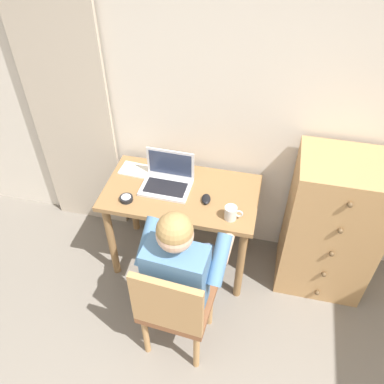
% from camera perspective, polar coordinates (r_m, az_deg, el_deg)
% --- Properties ---
extents(wall_back, '(4.80, 0.05, 2.50)m').
position_cam_1_polar(wall_back, '(2.72, 9.37, 11.70)').
color(wall_back, beige).
rests_on(wall_back, ground_plane).
extents(curtain_panel, '(0.63, 0.03, 2.24)m').
position_cam_1_polar(curtain_panel, '(3.08, -17.06, 11.51)').
color(curtain_panel, '#BCAD99').
rests_on(curtain_panel, ground_plane).
extents(desk, '(1.07, 0.59, 0.75)m').
position_cam_1_polar(desk, '(2.87, -1.50, -1.67)').
color(desk, olive).
rests_on(desk, ground_plane).
extents(dresser, '(0.61, 0.50, 1.12)m').
position_cam_1_polar(dresser, '(2.96, 19.06, -4.64)').
color(dresser, tan).
rests_on(dresser, ground_plane).
extents(chair, '(0.45, 0.43, 0.87)m').
position_cam_1_polar(chair, '(2.51, -2.56, -15.83)').
color(chair, brown).
rests_on(chair, ground_plane).
extents(person_seated, '(0.55, 0.60, 1.19)m').
position_cam_1_polar(person_seated, '(2.46, -1.31, -10.15)').
color(person_seated, '#6B84AD').
rests_on(person_seated, ground_plane).
extents(laptop, '(0.35, 0.26, 0.24)m').
position_cam_1_polar(laptop, '(2.81, -3.49, 1.84)').
color(laptop, silver).
rests_on(laptop, desk).
extents(computer_mouse, '(0.08, 0.11, 0.03)m').
position_cam_1_polar(computer_mouse, '(2.71, 2.01, -1.00)').
color(computer_mouse, black).
rests_on(computer_mouse, desk).
extents(desk_clock, '(0.09, 0.09, 0.03)m').
position_cam_1_polar(desk_clock, '(2.75, -9.29, -0.91)').
color(desk_clock, black).
rests_on(desk_clock, desk).
extents(notebook_pad, '(0.22, 0.16, 0.01)m').
position_cam_1_polar(notebook_pad, '(2.98, -8.08, 3.13)').
color(notebook_pad, silver).
rests_on(notebook_pad, desk).
extents(coffee_mug, '(0.12, 0.08, 0.09)m').
position_cam_1_polar(coffee_mug, '(2.58, 5.56, -2.96)').
color(coffee_mug, silver).
rests_on(coffee_mug, desk).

